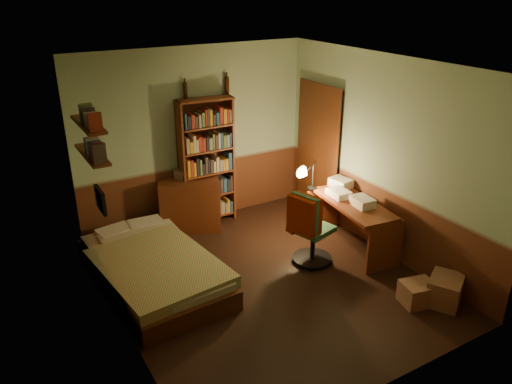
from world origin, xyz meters
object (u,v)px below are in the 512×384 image
bed (152,258)px  desk (351,226)px  bookshelf (207,163)px  mini_stereo (185,173)px  cardboard_box_b (418,293)px  office_chair (314,222)px  dresser (190,205)px  desk_lamp (313,171)px  cardboard_box_a (445,290)px

bed → desk: bearing=-16.8°
desk → bed: bearing=173.8°
bookshelf → desk: bearing=-48.8°
mini_stereo → cardboard_box_b: 3.55m
office_chair → cardboard_box_b: bearing=-85.7°
desk → cardboard_box_b: 1.38m
mini_stereo → office_chair: 2.07m
dresser → cardboard_box_b: (1.48, -3.01, -0.25)m
desk → mini_stereo: bearing=139.3°
bed → office_chair: 2.06m
bed → mini_stereo: bearing=47.4°
cardboard_box_b → mini_stereo: bearing=115.4°
office_chair → cardboard_box_b: (0.49, -1.35, -0.44)m
bed → cardboard_box_b: bearing=-42.4°
desk_lamp → cardboard_box_a: size_ratio=1.22×
bookshelf → office_chair: bearing=-64.8°
desk → office_chair: bearing=-173.2°
dresser → bookshelf: size_ratio=0.46×
desk → office_chair: (-0.64, -0.00, 0.22)m
mini_stereo → cardboard_box_b: size_ratio=0.69×
desk_lamp → cardboard_box_b: bearing=-110.1°
office_chair → cardboard_box_a: size_ratio=2.65×
bed → cardboard_box_a: bed is taller
dresser → cardboard_box_a: dresser is taller
bookshelf → cardboard_box_b: bookshelf is taller
bed → mini_stereo: (0.96, 1.19, 0.51)m
mini_stereo → cardboard_box_a: bearing=-83.5°
desk → cardboard_box_b: bearing=-89.6°
dresser → mini_stereo: mini_stereo is taller
bed → office_chair: bearing=-20.8°
bed → dresser: dresser is taller
cardboard_box_a → cardboard_box_b: (-0.27, 0.15, -0.03)m
cardboard_box_a → bookshelf: bearing=113.6°
desk → desk_lamp: 0.92m
office_chair → cardboard_box_b: office_chair is taller
mini_stereo → dresser: bearing=-108.2°
bed → office_chair: office_chair is taller
dresser → cardboard_box_a: (1.76, -3.16, -0.22)m
mini_stereo → cardboard_box_b: mini_stereo is taller
mini_stereo → office_chair: size_ratio=0.22×
cardboard_box_a → mini_stereo: bearing=118.2°
dresser → mini_stereo: (-0.01, 0.12, 0.45)m
desk → cardboard_box_b: size_ratio=3.57×
office_chair → bed: bearing=147.4°
cardboard_box_a → desk_lamp: bearing=98.3°
bookshelf → mini_stereo: bearing=178.0°
bed → cardboard_box_a: 3.44m
desk → desk_lamp: desk_lamp is taller
office_chair → desk: bearing=-15.6°
desk_lamp → cardboard_box_a: desk_lamp is taller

